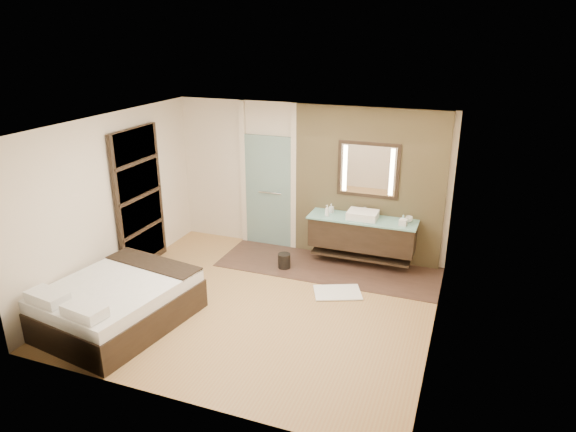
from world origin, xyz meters
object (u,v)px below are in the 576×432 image
at_px(vanity, 362,234).
at_px(waste_bin, 284,261).
at_px(bed, 117,303).
at_px(mirror_unit, 368,170).

bearing_deg(vanity, waste_bin, -152.94).
bearing_deg(waste_bin, bed, -122.35).
relative_size(vanity, bed, 0.84).
bearing_deg(mirror_unit, vanity, -90.00).
relative_size(vanity, mirror_unit, 1.75).
distance_m(vanity, mirror_unit, 1.10).
bearing_deg(waste_bin, vanity, 27.06).
xyz_separation_m(mirror_unit, bed, (-2.75, -3.30, -1.34)).
relative_size(mirror_unit, bed, 0.48).
xyz_separation_m(mirror_unit, waste_bin, (-1.20, -0.85, -1.52)).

